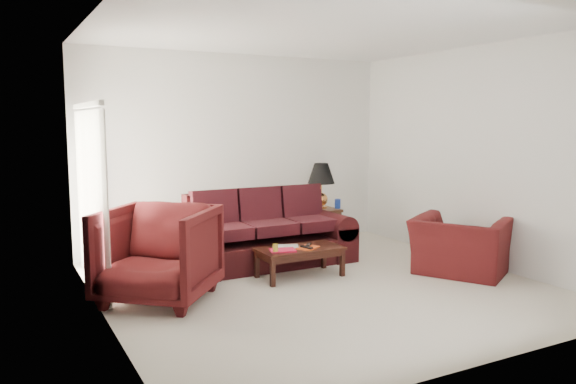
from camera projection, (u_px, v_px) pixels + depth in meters
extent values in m
plane|color=silver|center=(321.00, 286.00, 6.75)|extent=(5.00, 5.00, 0.00)
cube|color=silver|center=(90.00, 197.00, 6.63)|extent=(0.10, 2.00, 2.16)
cube|color=black|center=(220.00, 207.00, 8.10)|extent=(0.43, 0.28, 0.41)
cube|color=silver|center=(310.00, 206.00, 8.72)|extent=(0.15, 0.07, 0.15)
cylinder|color=#1939A4|center=(338.00, 204.00, 8.93)|extent=(0.10, 0.10, 0.15)
cube|color=#B6B5BA|center=(308.00, 203.00, 8.94)|extent=(0.15, 0.18, 0.05)
imported|color=#440F11|center=(158.00, 254.00, 6.14)|extent=(1.61, 1.61, 1.06)
imported|color=#471011|center=(460.00, 246.00, 7.26)|extent=(1.43, 1.48, 0.74)
cube|color=red|center=(283.00, 250.00, 6.94)|extent=(0.36, 0.31, 0.02)
cube|color=beige|center=(287.00, 247.00, 7.14)|extent=(0.35, 0.31, 0.02)
cube|color=#E7551B|center=(308.00, 248.00, 7.08)|extent=(0.34, 0.32, 0.02)
cube|color=black|center=(307.00, 247.00, 7.01)|extent=(0.10, 0.19, 0.02)
cube|color=black|center=(308.00, 245.00, 7.15)|extent=(0.14, 0.15, 0.02)
cylinder|color=gold|center=(275.00, 248.00, 6.83)|extent=(0.08, 0.08, 0.11)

